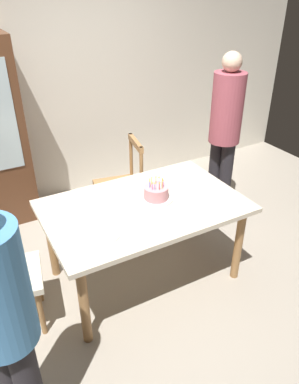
{
  "coord_description": "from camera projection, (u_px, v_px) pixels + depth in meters",
  "views": [
    {
      "loc": [
        -1.17,
        -2.2,
        2.3
      ],
      "look_at": [
        0.05,
        0.0,
        0.84
      ],
      "focal_mm": 34.37,
      "sensor_mm": 36.0,
      "label": 1
    }
  ],
  "objects": [
    {
      "name": "person_celebrant",
      "position": [
        2.0,
        318.0,
        1.74
      ],
      "size": [
        0.32,
        0.32,
        1.6
      ],
      "color": "#262328",
      "rests_on": "ground"
    },
    {
      "name": "fork_near_celebrant",
      "position": [
        84.0,
        242.0,
        2.51
      ],
      "size": [
        0.18,
        0.02,
        0.01
      ],
      "primitive_type": "cube",
      "rotation": [
        0.0,
        0.0,
        0.04
      ],
      "color": "silver",
      "rests_on": "dining_table"
    },
    {
      "name": "person_guest",
      "position": [
        225.0,
        127.0,
        3.76
      ],
      "size": [
        0.32,
        0.32,
        1.73
      ],
      "color": "#262328",
      "rests_on": "ground"
    },
    {
      "name": "plate_far_side",
      "position": [
        123.0,
        194.0,
        3.07
      ],
      "size": [
        0.22,
        0.22,
        0.01
      ],
      "primitive_type": "cylinder",
      "color": "white",
      "rests_on": "dining_table"
    },
    {
      "name": "ground",
      "position": [
        145.0,
        274.0,
        3.31
      ],
      "size": [
        6.4,
        6.4,
        0.0
      ],
      "primitive_type": "plane",
      "color": "#9E9384"
    },
    {
      "name": "back_wall",
      "position": [
        64.0,
        84.0,
        4.06
      ],
      "size": [
        6.4,
        0.1,
        2.6
      ],
      "primitive_type": "cube",
      "color": "silver",
      "rests_on": "ground"
    },
    {
      "name": "dining_table",
      "position": [
        144.0,
        213.0,
        2.98
      ],
      "size": [
        1.58,
        1.01,
        0.74
      ],
      "color": "beige",
      "rests_on": "ground"
    },
    {
      "name": "chair_spindle_back",
      "position": [
        121.0,
        187.0,
        3.77
      ],
      "size": [
        0.51,
        0.51,
        0.95
      ],
      "color": "#9E7042",
      "rests_on": "ground"
    },
    {
      "name": "fork_far_side",
      "position": [
        106.0,
        199.0,
        3.0
      ],
      "size": [
        0.18,
        0.05,
        0.01
      ],
      "primitive_type": "cube",
      "rotation": [
        0.0,
        0.0,
        -0.19
      ],
      "color": "silver",
      "rests_on": "dining_table"
    },
    {
      "name": "plate_near_celebrant",
      "position": [
        105.0,
        234.0,
        2.58
      ],
      "size": [
        0.22,
        0.22,
        0.01
      ],
      "primitive_type": "cylinder",
      "color": "white",
      "rests_on": "dining_table"
    },
    {
      "name": "birthday_cake",
      "position": [
        156.0,
        193.0,
        2.98
      ],
      "size": [
        0.28,
        0.28,
        0.18
      ],
      "color": "silver",
      "rests_on": "dining_table"
    }
  ]
}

